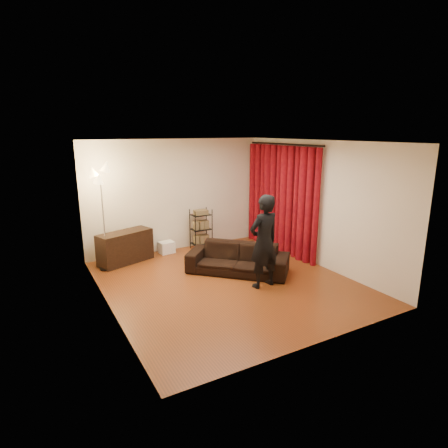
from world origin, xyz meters
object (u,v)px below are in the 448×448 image
person (264,242)px  storage_boxes (167,247)px  floor_lamp (103,219)px  media_cabinet (125,247)px  sofa (238,259)px  wire_shelf (201,229)px

person → storage_boxes: 2.99m
person → floor_lamp: (-2.40, 2.38, 0.20)m
media_cabinet → floor_lamp: size_ratio=0.56×
sofa → storage_boxes: sofa is taller
sofa → storage_boxes: 2.10m
floor_lamp → storage_boxes: bearing=14.2°
floor_lamp → wire_shelf: bearing=7.1°
person → storage_boxes: bearing=-78.2°
sofa → wire_shelf: size_ratio=2.04×
media_cabinet → floor_lamp: floor_lamp is taller
floor_lamp → sofa: bearing=-33.4°
storage_boxes → wire_shelf: (0.88, -0.08, 0.36)m
sofa → media_cabinet: media_cabinet is taller
floor_lamp → media_cabinet: bearing=24.7°
person → wire_shelf: (-0.01, 2.67, -0.38)m
sofa → storage_boxes: bearing=158.0°
person → floor_lamp: floor_lamp is taller
sofa → wire_shelf: wire_shelf is taller
storage_boxes → sofa: bearing=-66.4°
wire_shelf → floor_lamp: size_ratio=0.46×
storage_boxes → wire_shelf: wire_shelf is taller
sofa → floor_lamp: size_ratio=0.94×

